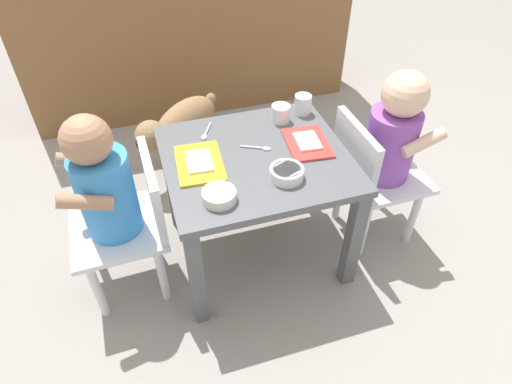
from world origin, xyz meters
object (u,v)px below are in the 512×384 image
Objects in this scene: food_tray_left at (199,163)px; dog at (181,127)px; seated_child_left at (110,193)px; water_cup_left at (303,105)px; seated_child_right at (388,142)px; water_cup_right at (281,114)px; spoon_by_right_tray at (206,133)px; food_tray_right at (307,143)px; spoon_by_left_tray at (259,148)px; cereal_bowl_right_side at (287,173)px; veggie_bowl_near at (219,195)px; dining_table at (256,175)px.

dog is at bearing 88.58° from food_tray_left.
seated_child_left is 0.68m from dog.
seated_child_left is 0.71m from water_cup_left.
seated_child_right is (0.89, -0.01, -0.00)m from seated_child_left.
food_tray_left is 3.27× the size of water_cup_right.
dog is at bearing 95.83° from spoon_by_right_tray.
water_cup_right reaches higher than food_tray_right.
seated_child_right is 6.97× the size of spoon_by_left_tray.
food_tray_left is 0.45m from water_cup_left.
water_cup_right is at bearing 73.72° from cereal_bowl_right_side.
spoon_by_right_tray is at bearing 84.01° from veggie_bowl_near.
water_cup_left is 1.05× the size of water_cup_right.
seated_child_right is at bearing -4.56° from dining_table.
cereal_bowl_right_side is (-0.09, -0.29, -0.01)m from water_cup_right.
spoon_by_right_tray is (-0.35, -0.03, -0.03)m from water_cup_left.
seated_child_left reaches higher than food_tray_left.
seated_child_right reaches higher than spoon_by_right_tray.
seated_child_left is 3.22× the size of food_tray_left.
food_tray_right is 3.03× the size of water_cup_right.
food_tray_left is 0.20m from spoon_by_left_tray.
spoon_by_right_tray is at bearing -175.63° from water_cup_left.
seated_child_right is 0.88m from dog.
seated_child_right is 7.03× the size of spoon_by_right_tray.
dining_table is 0.17m from cereal_bowl_right_side.
cereal_bowl_right_side is (0.22, -0.69, 0.23)m from dog.
seated_child_left is 0.32m from veggie_bowl_near.
spoon_by_right_tray is (-0.12, 0.17, 0.08)m from dining_table.
seated_child_left is 7.03× the size of veggie_bowl_near.
dog is 0.45m from spoon_by_right_tray.
dining_table is 0.24m from water_cup_right.
dog is 4.34× the size of spoon_by_right_tray.
food_tray_right is at bearing 48.66° from cereal_bowl_right_side.
seated_child_right is 9.85× the size of water_cup_left.
water_cup_right is 0.64× the size of cereal_bowl_right_side.
spoon_by_right_tray is (-0.14, 0.13, 0.00)m from spoon_by_left_tray.
food_tray_left is at bearing -109.27° from spoon_by_right_tray.
cereal_bowl_right_side is (-0.12, -0.14, 0.01)m from food_tray_right.
water_cup_right is 0.44m from veggie_bowl_near.
spoon_by_left_tray is (0.18, -0.53, 0.22)m from dog.
seated_child_right is 0.62m from veggie_bowl_near.
spoon_by_left_tray reaches higher than dining_table.
seated_child_right is at bearing -46.64° from water_cup_left.
water_cup_left reaches higher than spoon_by_left_tray.
water_cup_left reaches higher than veggie_bowl_near.
food_tray_left is (-0.62, 0.05, 0.02)m from seated_child_right.
seated_child_left is at bearing -172.87° from food_tray_left.
dog is at bearing 135.58° from seated_child_right.
cereal_bowl_right_side is at bearing -118.91° from water_cup_left.
dog is at bearing 107.45° from cereal_bowl_right_side.
water_cup_right is (0.32, 0.15, 0.02)m from food_tray_left.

